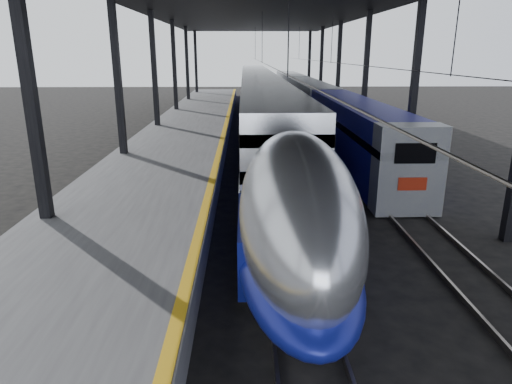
{
  "coord_description": "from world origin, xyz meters",
  "views": [
    {
      "loc": [
        0.67,
        -9.21,
        6.13
      ],
      "look_at": [
        1.02,
        4.33,
        2.0
      ],
      "focal_mm": 32.0,
      "sensor_mm": 36.0,
      "label": 1
    }
  ],
  "objects": [
    {
      "name": "platform",
      "position": [
        -3.5,
        20.0,
        0.5
      ],
      "size": [
        6.0,
        80.0,
        1.0
      ],
      "primitive_type": "cube",
      "color": "#4C4C4F",
      "rests_on": "ground"
    },
    {
      "name": "tgv_train",
      "position": [
        2.0,
        29.18,
        2.05
      ],
      "size": [
        3.06,
        65.2,
        4.38
      ],
      "color": "#B7B9BE",
      "rests_on": "ground"
    },
    {
      "name": "yellow_strip",
      "position": [
        -0.7,
        20.0,
        1.0
      ],
      "size": [
        0.3,
        80.0,
        0.01
      ],
      "primitive_type": "cube",
      "color": "gold",
      "rests_on": "platform"
    },
    {
      "name": "rails",
      "position": [
        4.5,
        20.0,
        0.08
      ],
      "size": [
        6.52,
        80.0,
        0.16
      ],
      "color": "slate",
      "rests_on": "ground"
    },
    {
      "name": "canopy",
      "position": [
        1.9,
        20.0,
        9.12
      ],
      "size": [
        18.0,
        75.0,
        9.47
      ],
      "color": "black",
      "rests_on": "ground"
    },
    {
      "name": "second_train",
      "position": [
        7.0,
        34.47,
        1.8
      ],
      "size": [
        2.59,
        56.05,
        3.56
      ],
      "color": "navy",
      "rests_on": "ground"
    },
    {
      "name": "ground",
      "position": [
        0.0,
        0.0,
        0.0
      ],
      "size": [
        160.0,
        160.0,
        0.0
      ],
      "primitive_type": "plane",
      "color": "black",
      "rests_on": "ground"
    }
  ]
}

